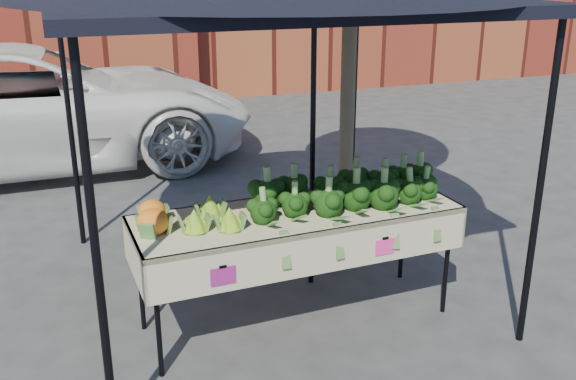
% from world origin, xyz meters
% --- Properties ---
extents(ground, '(90.00, 90.00, 0.00)m').
position_xyz_m(ground, '(0.00, 0.00, 0.00)').
color(ground, '#313134').
extents(table, '(2.43, 0.89, 0.90)m').
position_xyz_m(table, '(-0.05, 0.06, 0.45)').
color(table, '#BBB091').
rests_on(table, ground).
extents(canopy, '(3.16, 3.16, 2.74)m').
position_xyz_m(canopy, '(-0.06, 0.69, 1.37)').
color(canopy, black).
rests_on(canopy, ground).
extents(broccoli_heap, '(1.61, 0.58, 0.28)m').
position_xyz_m(broccoli_heap, '(0.34, 0.09, 1.04)').
color(broccoli_heap, black).
rests_on(broccoli_heap, table).
extents(romanesco_cluster, '(0.44, 0.48, 0.21)m').
position_xyz_m(romanesco_cluster, '(-0.71, 0.05, 1.01)').
color(romanesco_cluster, '#80AD2B').
rests_on(romanesco_cluster, table).
extents(cauliflower_pair, '(0.24, 0.44, 0.19)m').
position_xyz_m(cauliflower_pair, '(-1.08, 0.13, 1.00)').
color(cauliflower_pair, orange).
rests_on(cauliflower_pair, table).
extents(street_tree, '(2.09, 2.09, 4.11)m').
position_xyz_m(street_tree, '(1.02, 1.53, 2.06)').
color(street_tree, '#1E4C14').
rests_on(street_tree, ground).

